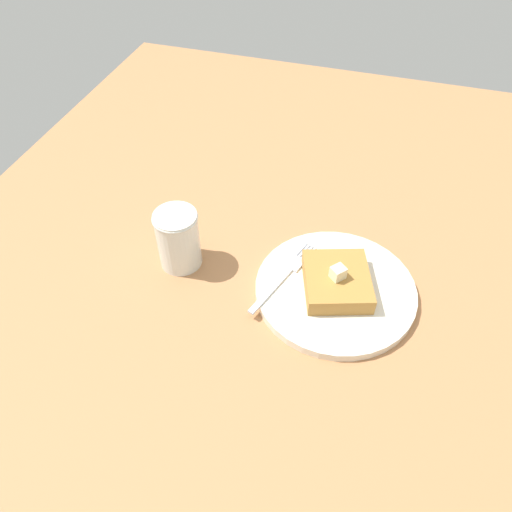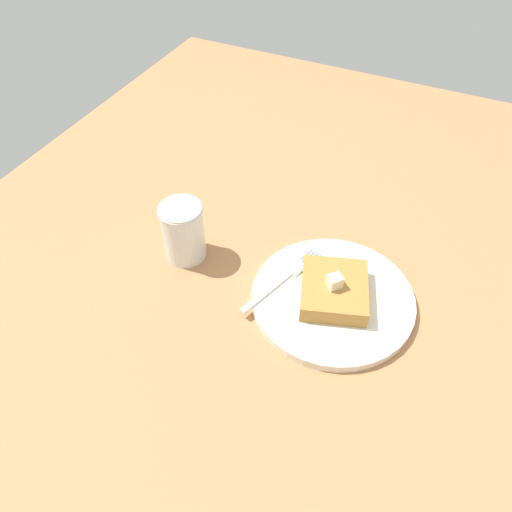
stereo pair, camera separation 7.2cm
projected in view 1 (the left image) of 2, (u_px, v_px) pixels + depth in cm
name	position (u px, v px, depth cm)	size (l,w,h in cm)	color
table_surface	(334.00, 266.00, 78.21)	(126.36, 126.36, 2.54)	#AC7448
plate	(335.00, 290.00, 72.21)	(23.20, 23.20, 1.33)	silver
toast_slice_center	(337.00, 281.00, 70.83)	(9.11, 10.17, 2.67)	#AC7836
butter_pat_primary	(338.00, 273.00, 68.88)	(1.88, 1.69, 1.88)	#F7EEC4
fork	(287.00, 273.00, 73.43)	(6.51, 15.61, 0.36)	silver
syrup_jar	(178.00, 241.00, 73.89)	(6.60, 6.60, 9.51)	#5E2A08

